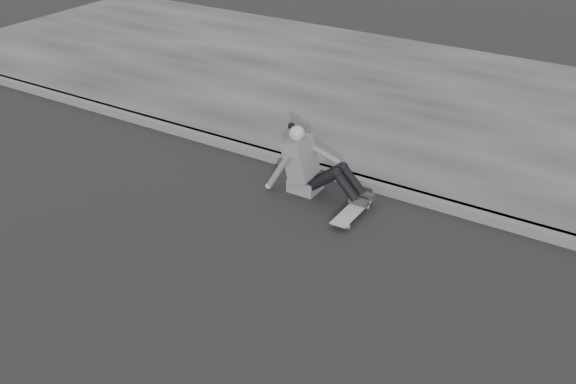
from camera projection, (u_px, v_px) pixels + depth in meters
name	position (u px, v px, depth m)	size (l,w,h in m)	color
ground	(447.00, 375.00, 5.44)	(80.00, 80.00, 0.00)	black
curb	(526.00, 228.00, 7.31)	(24.00, 0.16, 0.12)	#515151
skateboard	(353.00, 211.00, 7.61)	(0.20, 0.78, 0.09)	#9E9E99
seated_woman	(310.00, 166.00, 7.98)	(1.38, 0.46, 0.88)	#58585B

